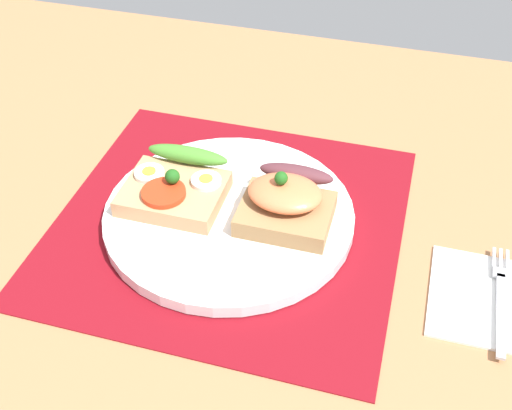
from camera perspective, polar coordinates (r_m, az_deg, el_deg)
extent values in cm
cube|color=#A36D45|center=(71.37, -2.32, -2.47)|extent=(120.00, 90.00, 3.20)
cube|color=maroon|center=(70.17, -2.36, -1.44)|extent=(36.55, 35.72, 0.30)
cylinder|color=white|center=(69.60, -2.38, -0.92)|extent=(26.77, 26.77, 1.41)
cube|color=tan|center=(70.20, -7.27, 0.97)|extent=(10.60, 8.65, 1.91)
cylinder|color=red|center=(68.52, -8.13, 1.06)|extent=(4.68, 4.68, 0.60)
ellipsoid|color=#45842B|center=(72.44, -6.03, 4.42)|extent=(9.33, 2.20, 1.80)
sphere|color=#1E5919|center=(68.70, -7.40, 2.46)|extent=(1.60, 1.60, 1.60)
cylinder|color=white|center=(71.41, -9.36, 2.76)|extent=(3.26, 3.26, 0.50)
cylinder|color=yellow|center=(71.21, -9.39, 2.97)|extent=(1.47, 1.47, 0.16)
cylinder|color=white|center=(69.67, -4.41, 2.14)|extent=(3.26, 3.26, 0.50)
cylinder|color=yellow|center=(69.46, -4.42, 2.35)|extent=(1.47, 1.47, 0.16)
cube|color=#9A7147|center=(67.35, 2.67, -0.66)|extent=(9.47, 7.64, 2.07)
ellipsoid|color=#EC7346|center=(66.40, 2.58, 1.06)|extent=(7.76, 6.11, 2.21)
ellipsoid|color=#552A31|center=(69.26, 3.56, 2.78)|extent=(8.05, 2.20, 1.80)
sphere|color=#1E5919|center=(65.37, 2.23, 2.37)|extent=(1.40, 1.40, 1.40)
cube|color=white|center=(66.28, 20.36, -7.86)|extent=(12.45, 11.80, 0.60)
cube|color=#B7B7BC|center=(64.63, 20.72, -8.97)|extent=(0.80, 10.23, 0.32)
cube|color=#B7B7BC|center=(68.27, 20.72, -5.63)|extent=(1.50, 1.20, 0.32)
cube|color=#B7B7BC|center=(69.60, 20.19, -4.38)|extent=(0.32, 2.80, 0.32)
cube|color=#B7B7BC|center=(69.70, 20.72, -4.47)|extent=(0.32, 2.80, 0.32)
cube|color=#B7B7BC|center=(69.81, 21.24, -4.56)|extent=(0.32, 2.80, 0.32)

